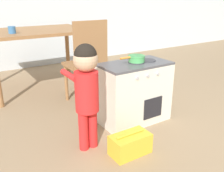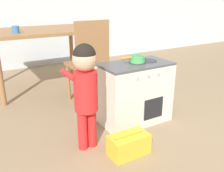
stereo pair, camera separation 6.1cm
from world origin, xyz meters
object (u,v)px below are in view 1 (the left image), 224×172
(dining_table, at_px, (36,37))
(cup_on_table, at_px, (12,30))
(child_figure, at_px, (86,83))
(toy_pot, at_px, (136,58))
(toy_basket, at_px, (130,144))
(dining_chair_near, at_px, (87,61))
(play_kitchen, at_px, (134,92))

(dining_table, xyz_separation_m, cup_on_table, (-0.30, -0.18, 0.13))
(child_figure, bearing_deg, dining_table, 85.79)
(toy_pot, relative_size, toy_basket, 0.83)
(dining_table, bearing_deg, toy_basket, -86.50)
(child_figure, relative_size, cup_on_table, 10.43)
(dining_chair_near, bearing_deg, toy_pot, -71.22)
(toy_pot, bearing_deg, cup_on_table, 122.97)
(play_kitchen, height_order, toy_pot, toy_pot)
(child_figure, distance_m, dining_chair_near, 0.84)
(cup_on_table, bearing_deg, child_figure, -82.11)
(play_kitchen, height_order, dining_table, dining_table)
(cup_on_table, bearing_deg, toy_basket, -75.62)
(toy_pot, xyz_separation_m, child_figure, (-0.58, -0.17, -0.07))
(toy_basket, height_order, dining_chair_near, dining_chair_near)
(toy_pot, bearing_deg, child_figure, -163.49)
(child_figure, height_order, toy_basket, child_figure)
(child_figure, bearing_deg, toy_pot, 16.51)
(dining_table, distance_m, cup_on_table, 0.37)
(play_kitchen, distance_m, cup_on_table, 1.48)
(toy_pot, height_order, toy_basket, toy_pot)
(cup_on_table, bearing_deg, play_kitchen, -57.47)
(toy_pot, distance_m, toy_basket, 0.75)
(child_figure, distance_m, toy_basket, 0.55)
(toy_basket, bearing_deg, dining_table, 93.50)
(play_kitchen, distance_m, dining_table, 1.48)
(toy_basket, distance_m, dining_table, 1.86)
(child_figure, bearing_deg, cup_on_table, 97.89)
(toy_basket, distance_m, cup_on_table, 1.78)
(toy_basket, relative_size, dining_chair_near, 0.33)
(child_figure, relative_size, dining_chair_near, 0.91)
(play_kitchen, distance_m, toy_basket, 0.57)
(dining_table, height_order, dining_chair_near, dining_chair_near)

